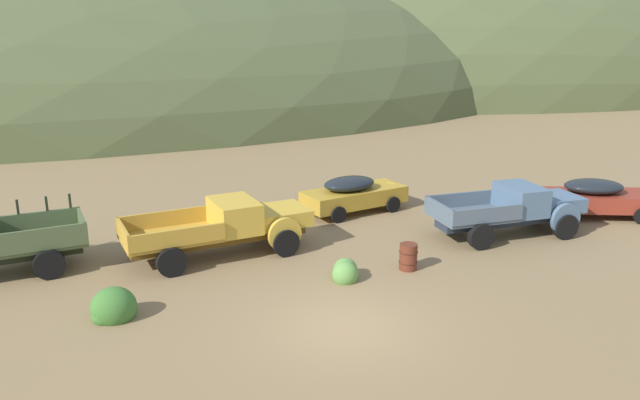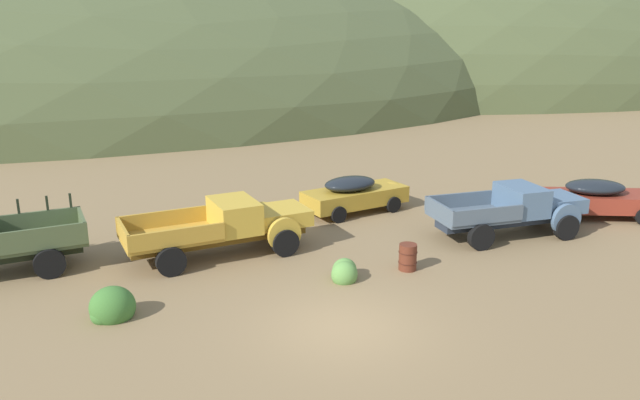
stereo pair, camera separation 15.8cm
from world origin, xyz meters
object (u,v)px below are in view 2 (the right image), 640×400
(car_mustard, at_px, (358,193))
(truck_chalk_blue, at_px, (519,209))
(car_rust_red, at_px, (604,198))
(truck_faded_yellow, at_px, (233,225))
(oil_drum_foreground, at_px, (408,257))

(car_mustard, bearing_deg, truck_chalk_blue, -57.66)
(truck_chalk_blue, height_order, car_rust_red, truck_chalk_blue)
(car_mustard, height_order, car_rust_red, same)
(car_mustard, bearing_deg, truck_faded_yellow, -164.64)
(truck_faded_yellow, bearing_deg, car_rust_red, -10.61)
(truck_faded_yellow, relative_size, car_mustard, 1.35)
(car_mustard, xyz_separation_m, oil_drum_foreground, (-0.32, -6.55, -0.38))
(truck_faded_yellow, height_order, car_rust_red, truck_faded_yellow)
(truck_chalk_blue, bearing_deg, oil_drum_foreground, -160.22)
(car_mustard, relative_size, car_rust_red, 0.98)
(car_rust_red, height_order, oil_drum_foreground, car_rust_red)
(truck_chalk_blue, bearing_deg, car_rust_red, 9.97)
(car_rust_red, bearing_deg, truck_chalk_blue, -148.99)
(car_mustard, relative_size, oil_drum_foreground, 5.69)
(car_mustard, height_order, truck_chalk_blue, truck_chalk_blue)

